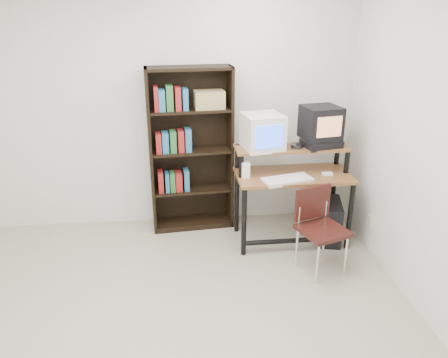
{
  "coord_description": "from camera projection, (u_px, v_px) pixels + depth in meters",
  "views": [
    {
      "loc": [
        0.17,
        -2.55,
        2.28
      ],
      "look_at": [
        0.53,
        1.1,
        0.83
      ],
      "focal_mm": 35.0,
      "sensor_mm": 36.0,
      "label": 1
    }
  ],
  "objects": [
    {
      "name": "floor",
      "position": [
        167.0,
        343.0,
        3.19
      ],
      "size": [
        4.0,
        4.0,
        0.01
      ],
      "primitive_type": "cube",
      "color": "#B2AA94",
      "rests_on": "ground"
    },
    {
      "name": "back_wall",
      "position": [
        165.0,
        108.0,
        4.56
      ],
      "size": [
        4.0,
        0.01,
        2.6
      ],
      "primitive_type": "cube",
      "color": "silver",
      "rests_on": "floor"
    },
    {
      "name": "computer_desk",
      "position": [
        293.0,
        178.0,
        4.37
      ],
      "size": [
        1.15,
        0.59,
        0.98
      ],
      "rotation": [
        0.0,
        0.0,
        0.02
      ],
      "color": "brown",
      "rests_on": "floor"
    },
    {
      "name": "crt_monitor",
      "position": [
        262.0,
        132.0,
        4.25
      ],
      "size": [
        0.43,
        0.43,
        0.35
      ],
      "rotation": [
        0.0,
        0.0,
        0.18
      ],
      "color": "white",
      "rests_on": "computer_desk"
    },
    {
      "name": "vcr",
      "position": [
        321.0,
        144.0,
        4.35
      ],
      "size": [
        0.41,
        0.33,
        0.08
      ],
      "primitive_type": "cube",
      "rotation": [
        0.0,
        0.0,
        0.21
      ],
      "color": "black",
      "rests_on": "computer_desk"
    },
    {
      "name": "crt_tv",
      "position": [
        321.0,
        123.0,
        4.31
      ],
      "size": [
        0.4,
        0.4,
        0.32
      ],
      "rotation": [
        0.0,
        0.0,
        0.19
      ],
      "color": "black",
      "rests_on": "vcr"
    },
    {
      "name": "cd_spindle",
      "position": [
        297.0,
        147.0,
        4.31
      ],
      "size": [
        0.13,
        0.13,
        0.05
      ],
      "primitive_type": "cylinder",
      "rotation": [
        0.0,
        0.0,
        -0.07
      ],
      "color": "#26262B",
      "rests_on": "computer_desk"
    },
    {
      "name": "keyboard",
      "position": [
        287.0,
        180.0,
        4.17
      ],
      "size": [
        0.51,
        0.32,
        0.03
      ],
      "primitive_type": "cube",
      "rotation": [
        0.0,
        0.0,
        0.26
      ],
      "color": "white",
      "rests_on": "computer_desk"
    },
    {
      "name": "mousepad",
      "position": [
        325.0,
        176.0,
        4.3
      ],
      "size": [
        0.23,
        0.2,
        0.01
      ],
      "primitive_type": "cube",
      "rotation": [
        0.0,
        0.0,
        0.08
      ],
      "color": "black",
      "rests_on": "computer_desk"
    },
    {
      "name": "mouse",
      "position": [
        327.0,
        174.0,
        4.3
      ],
      "size": [
        0.1,
        0.07,
        0.03
      ],
      "primitive_type": "cube",
      "rotation": [
        0.0,
        0.0,
        0.07
      ],
      "color": "white",
      "rests_on": "mousepad"
    },
    {
      "name": "desk_speaker",
      "position": [
        245.0,
        170.0,
        4.22
      ],
      "size": [
        0.08,
        0.08,
        0.17
      ],
      "primitive_type": "cube",
      "rotation": [
        0.0,
        0.0,
        0.02
      ],
      "color": "white",
      "rests_on": "computer_desk"
    },
    {
      "name": "pc_tower",
      "position": [
        330.0,
        221.0,
        4.53
      ],
      "size": [
        0.3,
        0.48,
        0.42
      ],
      "primitive_type": "cube",
      "rotation": [
        0.0,
        0.0,
        -0.22
      ],
      "color": "black",
      "rests_on": "floor"
    },
    {
      "name": "school_chair",
      "position": [
        319.0,
        222.0,
        3.94
      ],
      "size": [
        0.5,
        0.5,
        0.77
      ],
      "rotation": [
        0.0,
        0.0,
        0.35
      ],
      "color": "black",
      "rests_on": "floor"
    },
    {
      "name": "bookshelf",
      "position": [
        190.0,
        148.0,
        4.59
      ],
      "size": [
        0.89,
        0.37,
        1.74
      ],
      "rotation": [
        0.0,
        0.0,
        0.09
      ],
      "color": "black",
      "rests_on": "floor"
    },
    {
      "name": "wall_outlet",
      "position": [
        370.0,
        222.0,
        4.32
      ],
      "size": [
        0.02,
        0.08,
        0.12
      ],
      "primitive_type": "cube",
      "color": "beige",
      "rests_on": "right_wall"
    }
  ]
}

